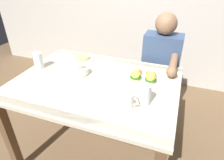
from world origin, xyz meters
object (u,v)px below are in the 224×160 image
at_px(fruit_bowl, 81,71).
at_px(fork, 50,79).
at_px(coffee_mug, 128,100).
at_px(water_glass_near, 145,95).
at_px(eggs_benedict_plate, 143,79).
at_px(diner_person, 160,66).
at_px(side_plate, 83,58).
at_px(dining_table, 96,93).
at_px(water_glass_far, 38,62).

height_order(fruit_bowl, fork, fruit_bowl).
xyz_separation_m(coffee_mug, water_glass_near, (0.09, 0.07, 0.01)).
bearing_deg(fruit_bowl, water_glass_near, -20.38).
bearing_deg(fruit_bowl, eggs_benedict_plate, 5.93).
height_order(coffee_mug, diner_person, diner_person).
bearing_deg(side_plate, eggs_benedict_plate, -17.81).
bearing_deg(coffee_mug, side_plate, 137.80).
xyz_separation_m(water_glass_near, diner_person, (0.01, 0.74, -0.15)).
xyz_separation_m(fork, side_plate, (0.08, 0.39, 0.01)).
relative_size(water_glass_near, diner_person, 0.12).
xyz_separation_m(dining_table, diner_person, (0.40, 0.60, 0.02)).
distance_m(fork, water_glass_near, 0.73).
height_order(eggs_benedict_plate, water_glass_near, water_glass_near).
distance_m(water_glass_near, diner_person, 0.75).
bearing_deg(fork, eggs_benedict_plate, 17.08).
height_order(coffee_mug, fork, coffee_mug).
distance_m(dining_table, water_glass_near, 0.45).
relative_size(coffee_mug, diner_person, 0.10).
height_order(fruit_bowl, side_plate, fruit_bowl).
bearing_deg(water_glass_near, side_plate, 145.94).
height_order(dining_table, side_plate, side_plate).
bearing_deg(fork, diner_person, 43.06).
height_order(fruit_bowl, coffee_mug, coffee_mug).
bearing_deg(eggs_benedict_plate, water_glass_near, -76.11).
bearing_deg(coffee_mug, dining_table, 146.39).
relative_size(fork, water_glass_near, 0.99).
relative_size(dining_table, side_plate, 6.00).
xyz_separation_m(dining_table, eggs_benedict_plate, (0.33, 0.12, 0.13)).
distance_m(fruit_bowl, coffee_mug, 0.53).
bearing_deg(eggs_benedict_plate, coffee_mug, -95.07).
bearing_deg(eggs_benedict_plate, water_glass_far, -174.84).
xyz_separation_m(eggs_benedict_plate, fruit_bowl, (-0.48, -0.05, 0.00)).
relative_size(water_glass_far, side_plate, 0.67).
bearing_deg(diner_person, water_glass_far, -148.82).
bearing_deg(coffee_mug, water_glass_far, 163.65).
relative_size(eggs_benedict_plate, coffee_mug, 2.42).
bearing_deg(water_glass_far, dining_table, -4.37).
bearing_deg(side_plate, fork, -100.88).
bearing_deg(fruit_bowl, water_glass_far, -175.84).
bearing_deg(water_glass_far, fruit_bowl, 4.16).
xyz_separation_m(dining_table, fruit_bowl, (-0.15, 0.07, 0.14)).
height_order(water_glass_near, diner_person, diner_person).
bearing_deg(diner_person, fruit_bowl, -135.91).
xyz_separation_m(water_glass_far, side_plate, (0.27, 0.27, -0.05)).
xyz_separation_m(fork, diner_person, (0.74, 0.69, -0.09)).
height_order(dining_table, fork, fork).
relative_size(side_plate, diner_person, 0.18).
distance_m(fruit_bowl, fork, 0.24).
distance_m(eggs_benedict_plate, water_glass_near, 0.26).
xyz_separation_m(side_plate, diner_person, (0.66, 0.29, -0.10)).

